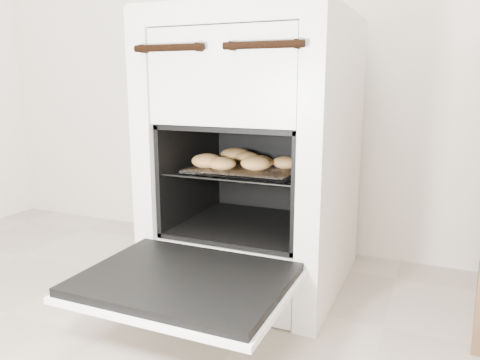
# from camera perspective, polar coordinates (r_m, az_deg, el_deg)

# --- Properties ---
(stove) EXTENTS (0.55, 0.62, 0.85)m
(stove) POSITION_cam_1_polar(r_m,az_deg,el_deg) (1.49, 2.06, 2.73)
(stove) COLOR white
(stove) RESTS_ON ground
(oven_door) EXTENTS (0.50, 0.39, 0.04)m
(oven_door) POSITION_cam_1_polar(r_m,az_deg,el_deg) (1.15, -6.74, -12.24)
(oven_door) COLOR black
(oven_door) RESTS_ON stove
(oven_rack) EXTENTS (0.40, 0.39, 0.01)m
(oven_rack) POSITION_cam_1_polar(r_m,az_deg,el_deg) (1.44, 1.17, 1.38)
(oven_rack) COLOR black
(oven_rack) RESTS_ON stove
(foil_sheet) EXTENTS (0.31, 0.28, 0.01)m
(foil_sheet) POSITION_cam_1_polar(r_m,az_deg,el_deg) (1.42, 0.89, 1.47)
(foil_sheet) COLOR white
(foil_sheet) RESTS_ON oven_rack
(baked_rolls) EXTENTS (0.34, 0.29, 0.04)m
(baked_rolls) POSITION_cam_1_polar(r_m,az_deg,el_deg) (1.42, 0.28, 2.44)
(baked_rolls) COLOR tan
(baked_rolls) RESTS_ON foil_sheet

